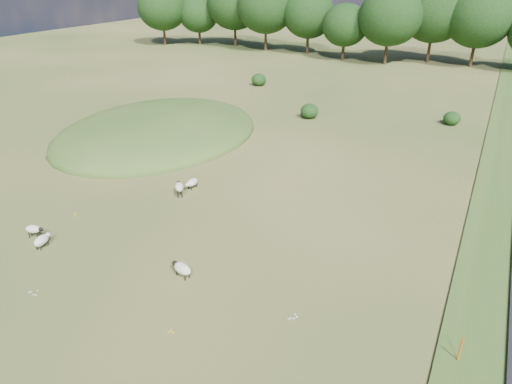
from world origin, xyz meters
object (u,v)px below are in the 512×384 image
sheep_3 (182,268)px  marker_post (460,350)px  sheep_0 (179,187)px  sheep_1 (34,229)px  sheep_2 (42,240)px  sheep_4 (192,183)px

sheep_3 → marker_post: bearing=-163.5°
sheep_0 → sheep_1: size_ratio=1.12×
marker_post → sheep_0: marker_post is taller
sheep_0 → sheep_2: sheep_0 is taller
sheep_2 → sheep_3: 8.10m
sheep_2 → sheep_4: sheep_4 is taller
sheep_2 → sheep_3: sheep_3 is taller
marker_post → sheep_1: size_ratio=1.14×
sheep_1 → sheep_2: (1.17, -0.46, -0.09)m
sheep_0 → sheep_1: sheep_0 is taller
sheep_2 → sheep_0: bearing=-31.3°
marker_post → sheep_3: bearing=-177.7°
sheep_0 → sheep_1: bearing=113.7°
sheep_3 → sheep_2: bearing=24.0°
marker_post → sheep_1: (-21.34, -1.42, -0.09)m
sheep_0 → sheep_4: 1.25m
sheep_4 → sheep_1: bearing=-21.0°
sheep_2 → sheep_4: 9.91m
sheep_0 → sheep_2: size_ratio=0.98×
sheep_1 → sheep_3: 9.20m
marker_post → sheep_0: 18.56m
sheep_1 → sheep_2: 1.26m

